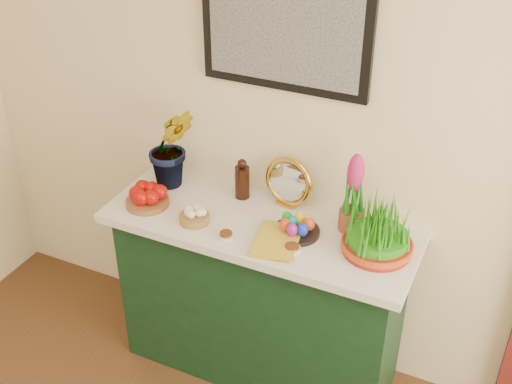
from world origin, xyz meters
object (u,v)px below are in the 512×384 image
at_px(mirror, 288,182).
at_px(book, 255,237).
at_px(wheatgrass_sabzeh, 379,231).
at_px(sideboard, 260,300).
at_px(hyacinth_green, 171,135).

bearing_deg(mirror, book, -92.94).
distance_m(mirror, wheatgrass_sabzeh, 0.50).
height_order(sideboard, book, book).
relative_size(hyacinth_green, book, 2.17).
height_order(mirror, wheatgrass_sabzeh, same).
distance_m(hyacinth_green, wheatgrass_sabzeh, 1.05).
height_order(sideboard, mirror, mirror).
relative_size(hyacinth_green, mirror, 2.18).
relative_size(mirror, book, 0.99).
bearing_deg(sideboard, mirror, 73.13).
xyz_separation_m(hyacinth_green, wheatgrass_sabzeh, (1.03, -0.11, -0.16)).
bearing_deg(hyacinth_green, sideboard, -48.79).
bearing_deg(mirror, hyacinth_green, -172.90).
relative_size(book, wheatgrass_sabzeh, 0.83).
bearing_deg(wheatgrass_sabzeh, sideboard, -179.72).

